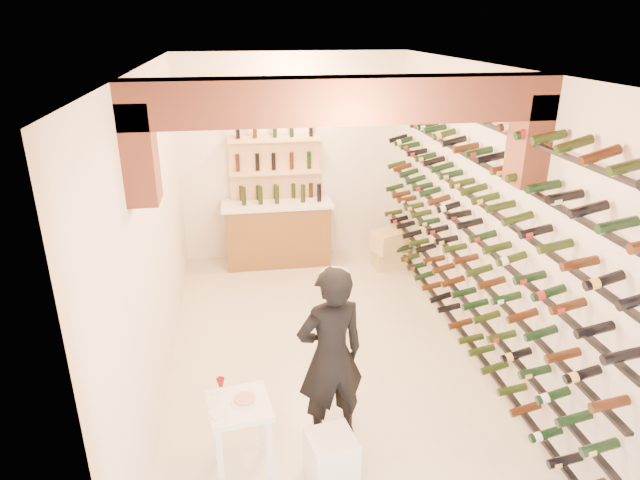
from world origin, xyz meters
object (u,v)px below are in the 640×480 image
at_px(tasting_table, 240,416).
at_px(person, 331,356).
at_px(wine_rack, 461,221).
at_px(chrome_barstool, 334,297).
at_px(white_stool, 331,460).
at_px(back_counter, 278,231).
at_px(crate_lower, 389,259).

relative_size(tasting_table, person, 0.50).
height_order(wine_rack, chrome_barstool, wine_rack).
xyz_separation_m(tasting_table, white_stool, (0.73, -0.23, -0.36)).
height_order(back_counter, person, person).
height_order(chrome_barstool, crate_lower, chrome_barstool).
relative_size(wine_rack, crate_lower, 11.75).
bearing_deg(white_stool, crate_lower, 68.11).
relative_size(back_counter, person, 0.99).
distance_m(wine_rack, person, 2.28).
xyz_separation_m(chrome_barstool, crate_lower, (1.19, 1.69, -0.31)).
distance_m(tasting_table, white_stool, 0.84).
height_order(tasting_table, crate_lower, tasting_table).
bearing_deg(back_counter, person, -88.08).
bearing_deg(white_stool, chrome_barstool, 79.14).
relative_size(back_counter, chrome_barstool, 2.18).
bearing_deg(back_counter, tasting_table, -98.94).
relative_size(tasting_table, crate_lower, 1.79).
distance_m(wine_rack, back_counter, 3.38).
xyz_separation_m(white_stool, person, (0.09, 0.56, 0.63)).
relative_size(chrome_barstool, crate_lower, 1.61).
relative_size(white_stool, crate_lower, 0.96).
xyz_separation_m(white_stool, chrome_barstool, (0.47, 2.42, 0.22)).
xyz_separation_m(wine_rack, person, (-1.70, -1.35, -0.69)).
xyz_separation_m(person, crate_lower, (1.57, 3.55, -0.72)).
bearing_deg(white_stool, tasting_table, 162.23).
xyz_separation_m(tasting_table, person, (0.82, 0.33, 0.27)).
bearing_deg(tasting_table, wine_rack, 25.98).
bearing_deg(tasting_table, crate_lower, 50.62).
height_order(wine_rack, person, wine_rack).
xyz_separation_m(white_stool, crate_lower, (1.65, 4.12, -0.09)).
bearing_deg(tasting_table, person, 14.21).
bearing_deg(wine_rack, person, -141.40).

